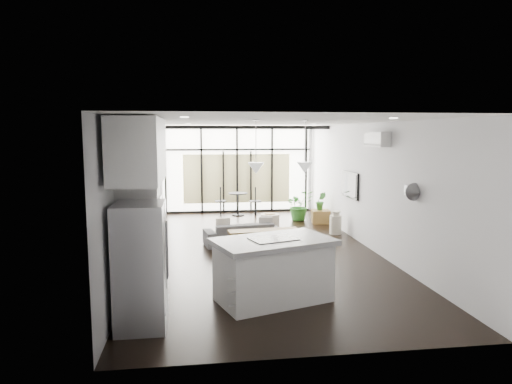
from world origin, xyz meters
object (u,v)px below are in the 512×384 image
object	(u,v)px
sofa	(243,230)
tv	(350,185)
fridge	(141,265)
island	(273,270)
pouf	(270,222)
milk_can	(336,222)
console_bench	(264,241)

from	to	relation	value
sofa	tv	distance (m)	2.95
sofa	fridge	bearing A→B (deg)	58.53
sofa	tv	size ratio (longest dim) A/B	1.61
island	pouf	bearing A→B (deg)	62.77
island	pouf	distance (m)	5.31
sofa	milk_can	world-z (taller)	sofa
sofa	milk_can	xyz separation A→B (m)	(2.49, 0.77, -0.04)
pouf	tv	bearing A→B (deg)	-30.42
milk_can	tv	size ratio (longest dim) A/B	0.55
island	milk_can	world-z (taller)	island
island	tv	world-z (taller)	tv
fridge	console_bench	bearing A→B (deg)	58.37
island	fridge	world-z (taller)	fridge
fridge	console_bench	size ratio (longest dim) A/B	1.08
pouf	tv	distance (m)	2.40
fridge	pouf	distance (m)	6.56
island	tv	bearing A→B (deg)	39.08
sofa	tv	xyz separation A→B (m)	(2.75, 0.50, 0.95)
console_bench	tv	size ratio (longest dim) A/B	1.40
sofa	console_bench	distance (m)	0.88
island	console_bench	world-z (taller)	island
sofa	pouf	distance (m)	1.83
sofa	milk_can	distance (m)	2.60
sofa	tv	world-z (taller)	tv
fridge	pouf	world-z (taller)	fridge
island	pouf	world-z (taller)	island
tv	sofa	bearing A→B (deg)	-169.72
sofa	console_bench	world-z (taller)	sofa
island	sofa	world-z (taller)	island
fridge	console_bench	world-z (taller)	fridge
fridge	sofa	xyz separation A→B (m)	(1.81, 4.35, -0.49)
island	fridge	size ratio (longest dim) A/B	1.06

